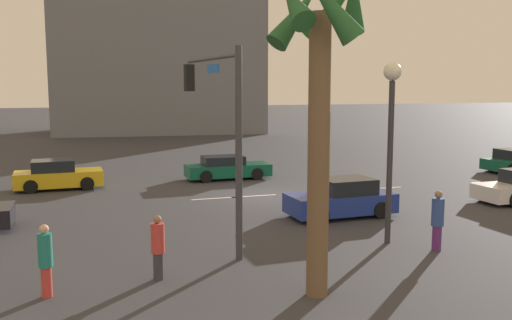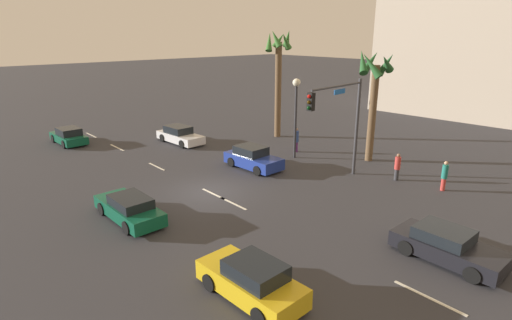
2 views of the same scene
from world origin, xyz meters
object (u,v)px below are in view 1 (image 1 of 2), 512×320
(pedestrian_1, at_px, (158,246))
(palm_tree_1, at_px, (320,68))
(car_2, at_px, (342,199))
(traffic_signal, at_px, (218,113))
(pedestrian_2, at_px, (45,259))
(pedestrian_0, at_px, (438,219))
(car_5, at_px, (227,168))
(car_4, at_px, (58,176))
(streetlamp, at_px, (391,117))

(pedestrian_1, height_order, palm_tree_1, palm_tree_1)
(car_2, bearing_deg, traffic_signal, 22.65)
(pedestrian_2, distance_m, palm_tree_1, 7.84)
(pedestrian_0, bearing_deg, traffic_signal, -24.29)
(pedestrian_0, distance_m, palm_tree_1, 6.96)
(pedestrian_1, height_order, pedestrian_2, pedestrian_2)
(car_5, height_order, traffic_signal, traffic_signal)
(palm_tree_1, bearing_deg, traffic_signal, -76.20)
(car_2, relative_size, traffic_signal, 0.68)
(car_4, distance_m, pedestrian_0, 18.24)
(car_5, distance_m, streetlamp, 14.07)
(car_5, bearing_deg, streetlamp, 97.53)
(car_4, height_order, streetlamp, streetlamp)
(car_5, relative_size, pedestrian_0, 2.43)
(palm_tree_1, bearing_deg, car_5, -97.18)
(car_2, relative_size, pedestrian_1, 2.45)
(streetlamp, relative_size, palm_tree_1, 0.73)
(car_4, bearing_deg, traffic_signal, 114.24)
(pedestrian_1, relative_size, palm_tree_1, 0.22)
(pedestrian_0, xyz_separation_m, pedestrian_1, (8.42, 0.04, -0.08))
(car_4, xyz_separation_m, car_5, (-8.55, -0.42, -0.07))
(car_4, height_order, pedestrian_0, pedestrian_0)
(pedestrian_0, bearing_deg, streetlamp, -50.75)
(car_5, relative_size, traffic_signal, 0.74)
(pedestrian_2, bearing_deg, pedestrian_1, -170.85)
(car_5, height_order, pedestrian_2, pedestrian_2)
(pedestrian_2, relative_size, palm_tree_1, 0.23)
(car_5, bearing_deg, pedestrian_0, 100.65)
(streetlamp, relative_size, pedestrian_2, 3.23)
(traffic_signal, distance_m, palm_tree_1, 5.26)
(pedestrian_2, bearing_deg, streetlamp, -170.63)
(streetlamp, height_order, pedestrian_0, streetlamp)
(car_5, distance_m, pedestrian_0, 14.99)
(pedestrian_1, bearing_deg, pedestrian_0, -179.75)
(car_4, bearing_deg, pedestrian_2, 90.81)
(car_5, xyz_separation_m, palm_tree_1, (2.13, 16.93, 4.80))
(pedestrian_2, bearing_deg, traffic_signal, -147.04)
(car_4, relative_size, pedestrian_2, 2.33)
(car_2, relative_size, streetlamp, 0.73)
(car_2, distance_m, pedestrian_0, 5.07)
(palm_tree_1, bearing_deg, car_2, -119.99)
(pedestrian_1, bearing_deg, car_4, -78.55)
(car_5, relative_size, pedestrian_2, 2.55)
(streetlamp, bearing_deg, pedestrian_0, 129.25)
(car_2, height_order, pedestrian_1, pedestrian_1)
(pedestrian_1, xyz_separation_m, palm_tree_1, (-3.51, 2.17, 4.50))
(pedestrian_0, distance_m, pedestrian_1, 8.42)
(car_5, xyz_separation_m, pedestrian_2, (8.34, 15.20, 0.35))
(pedestrian_0, relative_size, pedestrian_1, 1.09)
(car_2, height_order, palm_tree_1, palm_tree_1)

